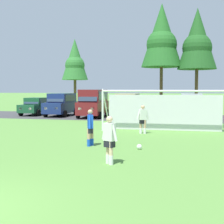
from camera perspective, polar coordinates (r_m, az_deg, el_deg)
ground_plane at (r=21.09m, az=0.19°, el=-2.86°), size 400.00×400.00×0.00m
parking_lot_strip at (r=29.62m, az=4.22°, el=-0.88°), size 52.00×8.40×0.01m
soccer_ball at (r=13.67m, az=4.87°, el=-6.17°), size 0.22×0.22×0.22m
soccer_goal at (r=19.89m, az=9.17°, el=0.41°), size 7.47×2.16×2.57m
player_striker_near at (r=14.37m, az=-3.88°, el=-2.80°), size 0.36×0.74×1.64m
player_midfield_center at (r=18.41m, az=5.50°, el=-1.31°), size 0.70×0.42×1.64m
player_defender_far at (r=10.86m, az=-0.45°, el=-5.00°), size 0.67×0.45×1.64m
parked_car_slot_far_left at (r=32.76m, az=-13.41°, el=1.02°), size 2.09×4.23×1.72m
parked_car_slot_left at (r=31.10m, az=-9.00°, el=1.36°), size 2.14×4.60×2.16m
parked_car_slot_center_left at (r=29.35m, az=-3.35°, el=1.70°), size 2.40×4.90×2.52m
parked_car_slot_center at (r=28.87m, az=2.75°, el=1.21°), size 2.21×4.64×2.16m
parked_car_slot_center_right at (r=28.82m, az=9.17°, el=0.68°), size 2.10×4.23×1.72m
parked_car_slot_right at (r=28.83m, az=13.95°, el=1.09°), size 2.24×4.65×2.16m
tree_left_edge at (r=42.93m, az=-6.62°, el=9.02°), size 3.43×3.43×9.16m
tree_mid_left at (r=37.49m, az=8.83°, el=12.97°), size 4.57×4.57×12.19m
tree_center_back at (r=37.35m, az=14.91°, el=12.13°), size 4.30×4.30×11.47m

